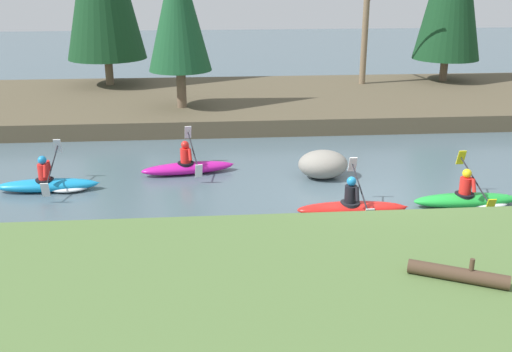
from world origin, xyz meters
TOP-DOWN VIEW (x-y plane):
  - ground_plane at (0.00, 0.00)m, footprint 90.00×90.00m
  - riverbank_near at (0.00, -6.16)m, footprint 44.00×7.32m
  - riverbank_far at (0.00, 10.92)m, footprint 44.00×9.05m
  - conifer_tree_left at (-5.03, 8.82)m, footprint 2.38×2.38m
  - bare_tree_upstream at (3.17, 13.15)m, footprint 2.85×2.82m
  - kayaker_lead at (2.54, -0.48)m, footprint 2.77×2.06m
  - kayaker_middle at (-0.57, -0.82)m, footprint 2.77×2.06m
  - kayaker_trailing at (-4.66, 2.66)m, footprint 2.79×2.06m
  - kayaker_far_back at (-8.34, 1.51)m, footprint 2.78×2.06m
  - boulder_midstream at (-0.79, 1.99)m, footprint 1.43×1.12m
  - driftwood_log at (0.02, -5.60)m, footprint 1.56×0.94m

SIDE VIEW (x-z plane):
  - ground_plane at x=0.00m, z-range 0.00..0.00m
  - kayaker_lead at x=2.54m, z-range -0.40..0.80m
  - kayaker_far_back at x=-8.34m, z-range -0.40..0.80m
  - kayaker_middle at x=-0.57m, z-range -0.38..0.82m
  - kayaker_trailing at x=-4.66m, z-range -0.38..0.82m
  - riverbank_far at x=0.00m, z-range 0.00..0.62m
  - boulder_midstream at x=-0.79m, z-range 0.00..0.81m
  - riverbank_near at x=0.00m, z-range 0.00..0.82m
  - driftwood_log at x=0.02m, z-range 0.73..1.17m
  - bare_tree_upstream at x=3.17m, z-range 0.47..5.58m
  - conifer_tree_left at x=-5.03m, z-range 1.31..7.37m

